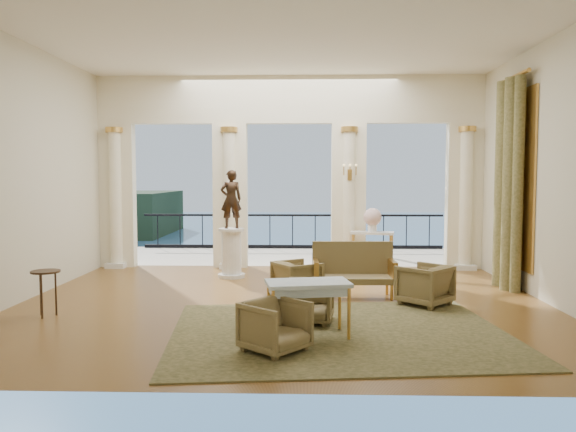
{
  "coord_description": "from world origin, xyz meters",
  "views": [
    {
      "loc": [
        0.37,
        -9.43,
        2.15
      ],
      "look_at": [
        0.07,
        0.6,
        1.45
      ],
      "focal_mm": 35.0,
      "sensor_mm": 36.0,
      "label": 1
    }
  ],
  "objects_px": {
    "armchair_b": "(309,299)",
    "armchair_d": "(297,277)",
    "armchair_a": "(275,324)",
    "settee": "(353,270)",
    "console_table": "(372,239)",
    "statue": "(231,199)",
    "side_table": "(46,277)",
    "armchair_c": "(424,283)",
    "game_table": "(308,287)",
    "pedestal": "(231,254)"
  },
  "relations": [
    {
      "from": "armchair_d",
      "to": "game_table",
      "type": "bearing_deg",
      "value": 150.42
    },
    {
      "from": "settee",
      "to": "side_table",
      "type": "xyz_separation_m",
      "value": [
        -4.87,
        -1.63,
        0.13
      ]
    },
    {
      "from": "side_table",
      "to": "settee",
      "type": "bearing_deg",
      "value": 18.55
    },
    {
      "from": "armchair_a",
      "to": "side_table",
      "type": "bearing_deg",
      "value": 105.84
    },
    {
      "from": "statue",
      "to": "console_table",
      "type": "relative_size",
      "value": 1.22
    },
    {
      "from": "settee",
      "to": "pedestal",
      "type": "height_order",
      "value": "pedestal"
    },
    {
      "from": "console_table",
      "to": "settee",
      "type": "bearing_deg",
      "value": -92.04
    },
    {
      "from": "game_table",
      "to": "console_table",
      "type": "bearing_deg",
      "value": 63.69
    },
    {
      "from": "console_table",
      "to": "side_table",
      "type": "bearing_deg",
      "value": -130.59
    },
    {
      "from": "armchair_a",
      "to": "side_table",
      "type": "height_order",
      "value": "side_table"
    },
    {
      "from": "armchair_b",
      "to": "side_table",
      "type": "distance_m",
      "value": 4.07
    },
    {
      "from": "armchair_d",
      "to": "statue",
      "type": "bearing_deg",
      "value": 2.58
    },
    {
      "from": "armchair_b",
      "to": "statue",
      "type": "bearing_deg",
      "value": 121.43
    },
    {
      "from": "armchair_d",
      "to": "side_table",
      "type": "bearing_deg",
      "value": 77.39
    },
    {
      "from": "settee",
      "to": "statue",
      "type": "xyz_separation_m",
      "value": [
        -2.45,
        1.82,
        1.19
      ]
    },
    {
      "from": "armchair_c",
      "to": "side_table",
      "type": "xyz_separation_m",
      "value": [
        -6.0,
        -0.93,
        0.23
      ]
    },
    {
      "from": "side_table",
      "to": "armchair_b",
      "type": "bearing_deg",
      "value": -3.9
    },
    {
      "from": "armchair_b",
      "to": "game_table",
      "type": "distance_m",
      "value": 0.79
    },
    {
      "from": "armchair_c",
      "to": "armchair_d",
      "type": "relative_size",
      "value": 1.05
    },
    {
      "from": "armchair_d",
      "to": "pedestal",
      "type": "xyz_separation_m",
      "value": [
        -1.44,
        1.97,
        0.14
      ]
    },
    {
      "from": "settee",
      "to": "console_table",
      "type": "distance_m",
      "value": 2.7
    },
    {
      "from": "armchair_d",
      "to": "pedestal",
      "type": "relative_size",
      "value": 0.69
    },
    {
      "from": "armchair_d",
      "to": "pedestal",
      "type": "bearing_deg",
      "value": 2.58
    },
    {
      "from": "armchair_b",
      "to": "console_table",
      "type": "xyz_separation_m",
      "value": [
        1.46,
        4.51,
        0.41
      ]
    },
    {
      "from": "armchair_a",
      "to": "armchair_d",
      "type": "bearing_deg",
      "value": 36.4
    },
    {
      "from": "game_table",
      "to": "armchair_c",
      "type": "bearing_deg",
      "value": 33.95
    },
    {
      "from": "settee",
      "to": "statue",
      "type": "height_order",
      "value": "statue"
    },
    {
      "from": "armchair_b",
      "to": "console_table",
      "type": "distance_m",
      "value": 4.76
    },
    {
      "from": "armchair_c",
      "to": "game_table",
      "type": "relative_size",
      "value": 0.64
    },
    {
      "from": "pedestal",
      "to": "armchair_a",
      "type": "bearing_deg",
      "value": -76.67
    },
    {
      "from": "armchair_a",
      "to": "settee",
      "type": "relative_size",
      "value": 0.47
    },
    {
      "from": "game_table",
      "to": "pedestal",
      "type": "distance_m",
      "value": 4.74
    },
    {
      "from": "pedestal",
      "to": "game_table",
      "type": "bearing_deg",
      "value": -70.05
    },
    {
      "from": "armchair_a",
      "to": "armchair_b",
      "type": "bearing_deg",
      "value": 23.78
    },
    {
      "from": "game_table",
      "to": "console_table",
      "type": "distance_m",
      "value": 5.44
    },
    {
      "from": "armchair_b",
      "to": "settee",
      "type": "xyz_separation_m",
      "value": [
        0.82,
        1.91,
        0.13
      ]
    },
    {
      "from": "console_table",
      "to": "side_table",
      "type": "relative_size",
      "value": 1.43
    },
    {
      "from": "settee",
      "to": "game_table",
      "type": "height_order",
      "value": "settee"
    },
    {
      "from": "pedestal",
      "to": "statue",
      "type": "bearing_deg",
      "value": 0.0
    },
    {
      "from": "armchair_b",
      "to": "settee",
      "type": "height_order",
      "value": "settee"
    },
    {
      "from": "armchair_b",
      "to": "statue",
      "type": "relative_size",
      "value": 0.57
    },
    {
      "from": "armchair_b",
      "to": "game_table",
      "type": "height_order",
      "value": "game_table"
    },
    {
      "from": "armchair_d",
      "to": "side_table",
      "type": "xyz_separation_m",
      "value": [
        -3.86,
        -1.48,
        0.25
      ]
    },
    {
      "from": "armchair_c",
      "to": "settee",
      "type": "relative_size",
      "value": 0.51
    },
    {
      "from": "pedestal",
      "to": "console_table",
      "type": "height_order",
      "value": "pedestal"
    },
    {
      "from": "armchair_d",
      "to": "settee",
      "type": "xyz_separation_m",
      "value": [
        1.01,
        0.15,
        0.12
      ]
    },
    {
      "from": "side_table",
      "to": "statue",
      "type": "bearing_deg",
      "value": 54.98
    },
    {
      "from": "game_table",
      "to": "armchair_a",
      "type": "bearing_deg",
      "value": -131.47
    },
    {
      "from": "armchair_a",
      "to": "armchair_d",
      "type": "relative_size",
      "value": 0.97
    },
    {
      "from": "armchair_b",
      "to": "armchair_d",
      "type": "relative_size",
      "value": 0.97
    }
  ]
}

